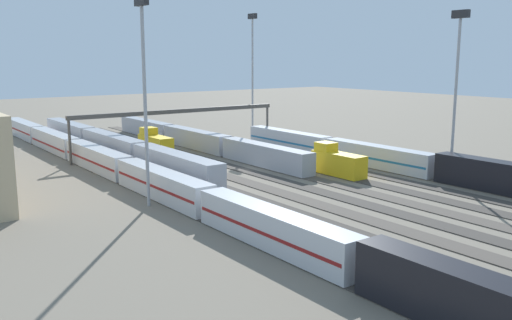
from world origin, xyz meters
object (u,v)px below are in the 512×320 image
object	(u,v)px
train_on_track_7	(113,148)
train_on_track_5	(155,144)
light_mast_0	(252,61)
light_mast_2	(457,73)
train_on_track_2	(337,162)
light_mast_1	(144,75)
train_on_track_3	(196,139)
signal_gantry	(180,114)
train_on_track_8	(121,168)
train_on_track_0	(368,154)

from	to	relation	value
train_on_track_7	train_on_track_5	size ratio (longest dim) A/B	7.14
light_mast_0	light_mast_2	xyz separation A→B (m)	(-55.18, 1.43, -1.62)
train_on_track_5	train_on_track_2	distance (m)	38.77
train_on_track_2	light_mast_1	world-z (taller)	light_mast_1
train_on_track_3	signal_gantry	xyz separation A→B (m)	(-2.35, 5.00, 5.78)
train_on_track_3	train_on_track_5	xyz separation A→B (m)	(-1.17, 10.00, 0.14)
light_mast_0	train_on_track_2	bearing A→B (deg)	162.07
train_on_track_2	train_on_track_8	world-z (taller)	train_on_track_2
train_on_track_3	light_mast_2	xyz separation A→B (m)	(-49.64, -17.31, 14.61)
train_on_track_5	train_on_track_0	world-z (taller)	train_on_track_5
train_on_track_3	light_mast_2	distance (m)	54.56
light_mast_0	light_mast_2	distance (m)	55.22
train_on_track_5	light_mast_0	xyz separation A→B (m)	(6.71, -28.74, 16.09)
train_on_track_0	light_mast_0	world-z (taller)	light_mast_0
train_on_track_7	train_on_track_8	world-z (taller)	train_on_track_7
light_mast_1	train_on_track_7	bearing A→B (deg)	-14.22
train_on_track_0	light_mast_0	distance (m)	43.26
train_on_track_8	train_on_track_0	bearing A→B (deg)	-110.01
train_on_track_8	light_mast_1	xyz separation A→B (m)	(-16.36, 3.07, 14.77)
train_on_track_7	train_on_track_0	bearing A→B (deg)	-130.64
train_on_track_7	train_on_track_3	xyz separation A→B (m)	(4.38, -20.00, -0.58)
train_on_track_8	signal_gantry	size ratio (longest dim) A/B	3.09
train_on_track_3	light_mast_1	xyz separation A→B (m)	(-36.22, 28.07, 14.80)
light_mast_1	train_on_track_3	bearing A→B (deg)	-37.77
train_on_track_3	light_mast_0	size ratio (longest dim) A/B	2.47
train_on_track_3	train_on_track_2	xyz separation A→B (m)	(-36.93, -5.00, 0.14)
train_on_track_8	light_mast_2	size ratio (longest dim) A/B	5.36
train_on_track_0	signal_gantry	world-z (taller)	signal_gantry
train_on_track_2	light_mast_0	world-z (taller)	light_mast_0
train_on_track_0	light_mast_0	bearing A→B (deg)	-5.34
train_on_track_2	train_on_track_0	world-z (taller)	train_on_track_2
train_on_track_5	light_mast_1	xyz separation A→B (m)	(-35.05, 18.07, 14.67)
train_on_track_5	train_on_track_0	xyz separation A→B (m)	(-33.25, -25.00, -0.06)
train_on_track_5	signal_gantry	distance (m)	7.63
train_on_track_3	light_mast_0	bearing A→B (deg)	-73.53
train_on_track_2	light_mast_1	size ratio (longest dim) A/B	0.38
train_on_track_7	train_on_track_0	world-z (taller)	train_on_track_7
train_on_track_2	light_mast_2	xyz separation A→B (m)	(-12.72, -12.31, 14.47)
light_mast_2	train_on_track_0	bearing A→B (deg)	8.63
train_on_track_7	light_mast_2	bearing A→B (deg)	-140.50
train_on_track_7	train_on_track_8	xyz separation A→B (m)	(-15.48, 5.00, -0.55)
light_mast_1	light_mast_2	xyz separation A→B (m)	(-13.42, -45.38, -0.20)
train_on_track_2	train_on_track_7	bearing A→B (deg)	37.53
train_on_track_7	light_mast_1	world-z (taller)	light_mast_1
train_on_track_2	signal_gantry	bearing A→B (deg)	16.13
train_on_track_7	train_on_track_5	distance (m)	10.51
train_on_track_5	train_on_track_0	size ratio (longest dim) A/B	0.15
train_on_track_3	signal_gantry	distance (m)	8.00
train_on_track_8	light_mast_1	bearing A→B (deg)	169.38
train_on_track_8	light_mast_1	world-z (taller)	light_mast_1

